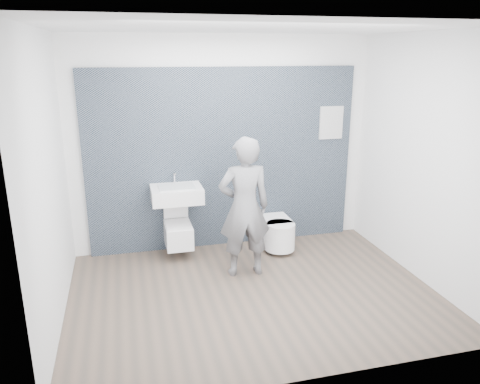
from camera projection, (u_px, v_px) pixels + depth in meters
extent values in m
plane|color=brown|center=(253.00, 293.00, 5.22)|extent=(4.00, 4.00, 0.00)
plane|color=white|center=(223.00, 144.00, 6.21)|extent=(4.00, 0.00, 4.00)
plane|color=white|center=(310.00, 220.00, 3.42)|extent=(4.00, 0.00, 4.00)
plane|color=white|center=(48.00, 184.00, 4.34)|extent=(0.00, 3.00, 3.00)
plane|color=white|center=(424.00, 160.00, 5.28)|extent=(0.00, 3.00, 3.00)
plane|color=white|center=(256.00, 27.00, 4.41)|extent=(4.00, 4.00, 0.00)
cube|color=black|center=(225.00, 243.00, 6.58)|extent=(3.60, 0.06, 2.40)
cube|color=white|center=(177.00, 194.00, 5.93)|extent=(0.64, 0.48, 0.19)
cube|color=silver|center=(177.00, 188.00, 5.88)|extent=(0.45, 0.32, 0.03)
cylinder|color=silver|center=(174.00, 177.00, 6.04)|extent=(0.02, 0.02, 0.16)
cylinder|color=silver|center=(175.00, 173.00, 5.98)|extent=(0.02, 0.11, 0.02)
cylinder|color=silver|center=(175.00, 201.00, 6.18)|extent=(0.04, 0.04, 0.13)
cube|color=white|center=(178.00, 235.00, 6.08)|extent=(0.34, 0.49, 0.29)
cylinder|color=silver|center=(178.00, 227.00, 6.01)|extent=(0.24, 0.24, 0.03)
cube|color=white|center=(178.00, 225.00, 6.00)|extent=(0.32, 0.39, 0.02)
cube|color=white|center=(176.00, 206.00, 6.14)|extent=(0.32, 0.07, 0.36)
cube|color=silver|center=(177.00, 236.00, 6.31)|extent=(0.09, 0.06, 0.08)
cube|color=white|center=(274.00, 231.00, 6.42)|extent=(0.40, 0.47, 0.34)
cylinder|color=white|center=(280.00, 237.00, 6.21)|extent=(0.40, 0.40, 0.34)
cube|color=white|center=(275.00, 219.00, 6.34)|extent=(0.38, 0.45, 0.03)
cylinder|color=white|center=(281.00, 225.00, 6.13)|extent=(0.38, 0.38, 0.03)
cube|color=silver|center=(270.00, 234.00, 6.65)|extent=(0.11, 0.06, 0.08)
cube|color=white|center=(325.00, 234.00, 6.89)|extent=(0.34, 0.03, 0.45)
imported|color=gray|center=(244.00, 207.00, 5.44)|extent=(0.62, 0.42, 1.68)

